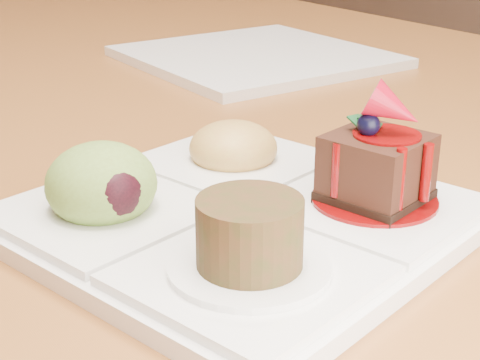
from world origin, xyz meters
TOP-DOWN VIEW (x-y plane):
  - dining_table at (0.00, 0.00)m, footprint 1.00×1.80m
  - sampler_plate at (-0.18, -0.36)m, footprint 0.31×0.31m
  - second_plate at (0.12, 0.03)m, footprint 0.29×0.29m

SIDE VIEW (x-z plane):
  - dining_table at x=0.00m, z-range 0.31..1.06m
  - second_plate at x=0.12m, z-range 0.75..0.76m
  - sampler_plate at x=-0.18m, z-range 0.72..0.82m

